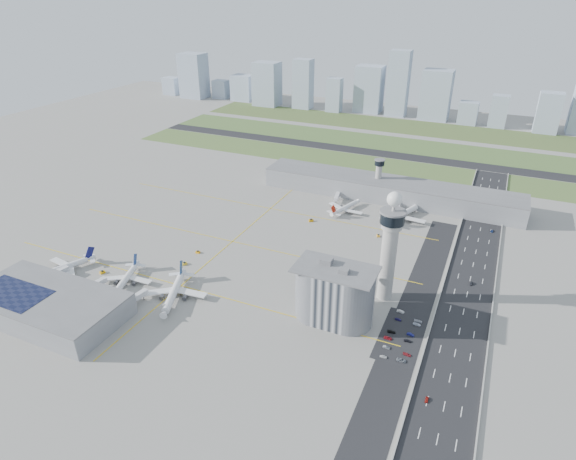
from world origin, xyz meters
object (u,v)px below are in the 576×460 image
at_px(tug_2, 182,291).
at_px(tug_5, 378,236).
at_px(jet_bridge_far_1, 398,205).
at_px(tug_3, 198,252).
at_px(admin_building, 334,294).
at_px(car_lot_6, 401,360).
at_px(car_lot_9, 410,335).
at_px(jet_bridge_near_0, 47,280).
at_px(car_hw_4, 476,198).
at_px(jet_bridge_far_0, 338,195).
at_px(airplane_near_c, 173,289).
at_px(car_hw_1, 471,283).
at_px(car_lot_7, 407,354).
at_px(tug_0, 102,272).
at_px(car_lot_5, 401,311).
at_px(secondary_tower, 379,175).
at_px(car_lot_10, 417,324).
at_px(tug_1, 185,263).
at_px(car_lot_0, 383,357).
at_px(car_lot_2, 388,338).
at_px(car_hw_0, 427,400).
at_px(jet_bridge_near_1, 85,292).
at_px(car_lot_1, 386,347).
at_px(airplane_far_b, 404,210).
at_px(jet_bridge_near_2, 127,305).
at_px(tug_4, 311,220).
at_px(airplane_near_a, 62,264).
at_px(airplane_near_b, 125,276).
at_px(car_lot_4, 398,319).
at_px(car_lot_3, 391,332).
at_px(airplane_far_a, 346,205).
at_px(control_tower, 390,243).
at_px(car_lot_11, 418,321).
at_px(car_hw_2, 492,231).

height_order(tug_2, tug_5, tug_2).
height_order(jet_bridge_far_1, tug_3, jet_bridge_far_1).
distance_m(admin_building, tug_2, 89.38).
bearing_deg(car_lot_6, admin_building, 65.07).
height_order(jet_bridge_far_1, car_lot_9, jet_bridge_far_1).
distance_m(jet_bridge_near_0, car_hw_4, 325.47).
bearing_deg(jet_bridge_near_0, jet_bridge_far_0, -20.79).
bearing_deg(airplane_near_c, car_hw_1, 97.34).
relative_size(tug_3, car_lot_7, 0.71).
relative_size(tug_0, car_lot_5, 0.76).
distance_m(secondary_tower, car_lot_9, 181.79).
height_order(car_lot_7, car_lot_10, same).
xyz_separation_m(tug_1, car_lot_0, (136.23, -32.08, -0.28)).
bearing_deg(car_lot_9, car_lot_2, 134.55).
bearing_deg(car_hw_0, jet_bridge_near_1, -179.15).
bearing_deg(car_lot_1, car_hw_4, -7.78).
distance_m(airplane_far_b, jet_bridge_near_2, 209.55).
height_order(jet_bridge_near_1, car_hw_0, jet_bridge_near_1).
xyz_separation_m(car_lot_1, car_hw_4, (23.22, 212.91, -0.02)).
bearing_deg(car_hw_4, car_lot_7, -88.22).
distance_m(jet_bridge_near_0, tug_4, 180.79).
xyz_separation_m(jet_bridge_near_1, tug_1, (30.91, 51.85, -1.97)).
height_order(jet_bridge_near_1, tug_1, jet_bridge_near_1).
bearing_deg(car_lot_10, airplane_near_a, 103.83).
distance_m(car_lot_1, car_lot_5, 31.51).
xyz_separation_m(tug_2, tug_4, (33.10, 117.29, 0.01)).
bearing_deg(car_hw_4, tug_3, -127.65).
bearing_deg(car_hw_0, tug_3, 157.94).
height_order(airplane_near_b, car_lot_5, airplane_near_b).
distance_m(car_lot_0, car_lot_6, 8.41).
height_order(airplane_near_a, car_lot_4, airplane_near_a).
bearing_deg(tug_1, admin_building, 27.15).
xyz_separation_m(secondary_tower, car_lot_3, (53.33, -171.41, -18.20)).
height_order(airplane_near_b, jet_bridge_far_0, airplane_near_b).
relative_size(admin_building, car_lot_1, 11.81).
relative_size(jet_bridge_near_1, car_lot_6, 3.11).
xyz_separation_m(jet_bridge_far_0, car_lot_7, (92.12, -167.07, -2.29)).
relative_size(tug_1, car_lot_0, 0.86).
relative_size(car_lot_1, car_hw_4, 1.07).
bearing_deg(airplane_far_a, car_hw_4, -35.14).
bearing_deg(jet_bridge_far_1, car_lot_5, 3.31).
distance_m(airplane_near_b, car_lot_4, 158.43).
bearing_deg(control_tower, tug_2, -157.89).
xyz_separation_m(control_tower, car_lot_5, (11.85, -10.59, -34.38)).
xyz_separation_m(jet_bridge_near_2, jet_bridge_far_1, (105.00, 193.00, 0.00)).
xyz_separation_m(jet_bridge_near_1, car_lot_11, (177.13, 53.86, -2.22)).
relative_size(car_lot_6, car_lot_10, 1.11).
bearing_deg(car_lot_6, jet_bridge_far_1, 12.54).
bearing_deg(jet_bridge_near_2, car_hw_2, -34.27).
bearing_deg(car_lot_1, airplane_near_c, 92.31).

